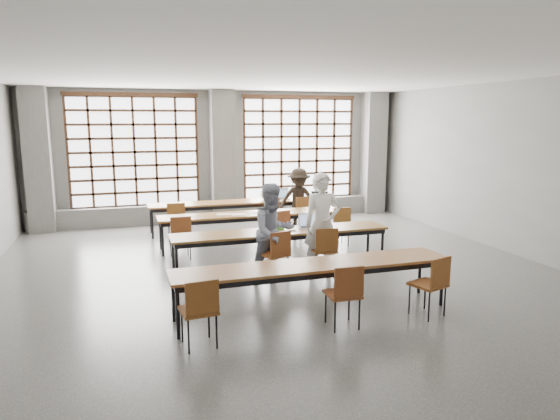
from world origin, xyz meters
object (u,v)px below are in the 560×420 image
object	(u,v)px
student_female	(273,232)
red_pouch	(198,306)
chair_mid_centre	(279,226)
plastic_bag	(265,194)
chair_back_mid	(270,212)
desk_row_d	(314,268)
chair_back_right	(301,210)
student_male	(322,224)
mouse	(330,226)
laptop_front	(308,224)
laptop_back	(282,196)
chair_near_mid	(345,290)
student_back	(299,200)
chair_back_left	(176,217)
chair_near_left	(200,306)
backpack	(320,200)
desk_row_a	(231,204)
chair_mid_left	(180,233)
desk_row_b	(252,216)
desk_row_c	(281,234)
chair_front_left	(277,250)
chair_front_right	(324,247)
phone	(292,231)
green_box	(277,227)
chair_mid_right	(340,222)
chair_near_right	(433,280)

from	to	relation	value
student_female	red_pouch	world-z (taller)	student_female
chair_mid_centre	plastic_bag	xyz separation A→B (m)	(0.37, 2.32, 0.34)
chair_mid_centre	chair_back_mid	bearing A→B (deg)	80.07
desk_row_d	chair_back_right	size ratio (longest dim) A/B	4.55
student_male	mouse	distance (m)	0.61
laptop_front	laptop_back	xyz separation A→B (m)	(0.60, 3.49, 0.00)
chair_near_mid	student_male	xyz separation A→B (m)	(0.62, 2.30, 0.37)
laptop_back	student_back	bearing A→B (deg)	-68.48
chair_back_left	chair_mid_centre	xyz separation A→B (m)	(1.93, -1.64, 0.00)
chair_back_mid	chair_near_left	distance (m)	6.20
laptop_front	backpack	xyz separation A→B (m)	(0.95, 1.78, 0.14)
student_female	chair_back_left	bearing A→B (deg)	96.65
desk_row_a	chair_back_left	size ratio (longest dim) A/B	4.55
chair_back_right	chair_mid_left	size ratio (longest dim) A/B	1.00
plastic_bag	red_pouch	distance (m)	6.79
desk_row_a	desk_row_b	bearing A→B (deg)	-86.32
chair_near_mid	student_back	size ratio (longest dim) A/B	0.57
desk_row_c	red_pouch	distance (m)	3.33
desk_row_a	plastic_bag	bearing A→B (deg)	3.18
chair_back_mid	chair_front_left	size ratio (longest dim) A/B	1.00
chair_back_right	student_back	xyz separation A→B (m)	(-0.01, 0.13, 0.24)
chair_mid_centre	desk_row_c	bearing A→B (deg)	-105.41
chair_near_mid	plastic_bag	bearing A→B (deg)	83.50
chair_mid_left	chair_front_right	size ratio (longest dim) A/B	1.00
chair_mid_centre	laptop_front	distance (m)	1.16
chair_mid_centre	plastic_bag	distance (m)	2.38
student_female	student_back	bearing A→B (deg)	49.41
chair_front_right	phone	xyz separation A→B (m)	(-0.41, 0.53, 0.20)
chair_mid_centre	chair_near_mid	bearing A→B (deg)	-94.98
desk_row_d	chair_back_left	size ratio (longest dim) A/B	4.55
chair_mid_left	green_box	xyz separation A→B (m)	(1.64, -1.13, 0.24)
desk_row_b	chair_mid_left	distance (m)	1.72
chair_mid_left	laptop_front	world-z (taller)	laptop_front
desk_row_c	red_pouch	size ratio (longest dim) A/B	20.00
chair_near_left	backpack	xyz separation A→B (m)	(3.42, 4.69, 0.39)
desk_row_c	phone	xyz separation A→B (m)	(0.18, -0.10, 0.07)
desk_row_a	green_box	xyz separation A→B (m)	(0.14, -3.41, 0.11)
desk_row_b	student_male	bearing A→B (deg)	-73.60
chair_front_right	laptop_back	size ratio (longest dim) A/B	2.17
green_box	student_female	bearing A→B (deg)	-113.32
student_female	red_pouch	distance (m)	2.76
chair_mid_right	laptop_front	xyz separation A→B (m)	(-1.14, -1.10, 0.25)
desk_row_d	chair_near_mid	distance (m)	0.67
desk_row_c	phone	distance (m)	0.22
phone	plastic_bag	size ratio (longest dim) A/B	0.45
chair_back_left	chair_mid_right	distance (m)	3.70
laptop_front	chair_front_right	bearing A→B (deg)	-87.89
chair_back_right	chair_near_right	size ratio (longest dim) A/B	1.00
chair_back_right	student_male	distance (m)	3.48
chair_mid_centre	laptop_front	bearing A→B (deg)	-78.09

